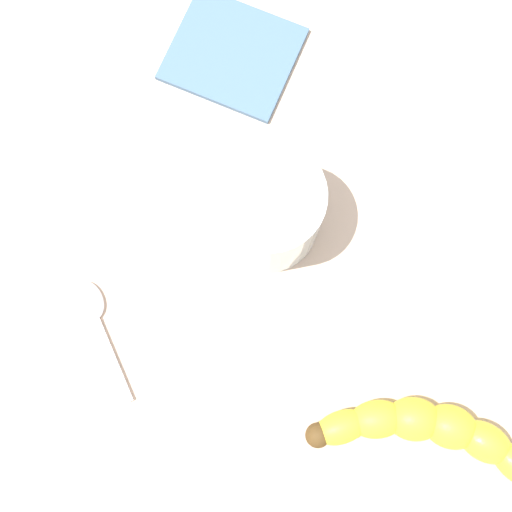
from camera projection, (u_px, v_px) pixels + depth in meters
The scene contains 5 objects.
wooden_tabletop at pixel (362, 248), 63.52cm from camera, with size 120.00×120.00×3.00cm, color #D0AF93.
banana at pixel (431, 433), 57.12cm from camera, with size 17.73×11.85×3.56cm.
smoothie_glass at pixel (268, 210), 58.21cm from camera, with size 9.19×9.19×8.80cm.
teaspoon at pixel (92, 308), 60.53cm from camera, with size 10.88×5.68×0.80cm.
folded_napkin at pixel (233, 54), 65.32cm from camera, with size 11.32×10.10×0.60cm, color slate.
Camera 1 is at (-1.87, 16.28, 63.62)cm, focal length 49.23 mm.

